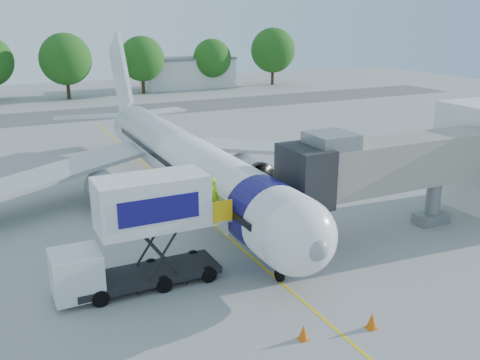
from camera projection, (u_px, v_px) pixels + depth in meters
name	position (u px, v px, depth m)	size (l,w,h in m)	color
ground	(206.00, 218.00, 34.74)	(160.00, 160.00, 0.00)	#9A9A98
guidance_line	(206.00, 218.00, 34.74)	(0.15, 70.00, 0.01)	yellow
taxiway_strip	(86.00, 114.00, 70.83)	(120.00, 10.00, 0.01)	#59595B
aircraft	(183.00, 160.00, 37.41)	(34.17, 37.73, 11.35)	white
jet_bridge	(380.00, 166.00, 30.77)	(13.90, 3.20, 6.60)	gray
catering_hiloader	(140.00, 234.00, 25.30)	(8.50, 2.44, 5.50)	black
safety_cone_a	(303.00, 332.00, 21.71)	(0.43, 0.43, 0.68)	#DB5D0B
safety_cone_b	(372.00, 321.00, 22.49)	(0.45, 0.45, 0.72)	#DB5D0B
outbuilding_right	(188.00, 72.00, 96.39)	(16.40, 7.40, 5.30)	silver
tree_d	(65.00, 59.00, 81.85)	(7.90, 7.90, 10.07)	#382314
tree_e	(142.00, 59.00, 87.86)	(7.36, 7.36, 9.39)	#382314
tree_f	(212.00, 58.00, 94.64)	(6.77, 6.77, 8.63)	#382314
tree_g	(273.00, 50.00, 98.80)	(8.17, 8.17, 10.42)	#382314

